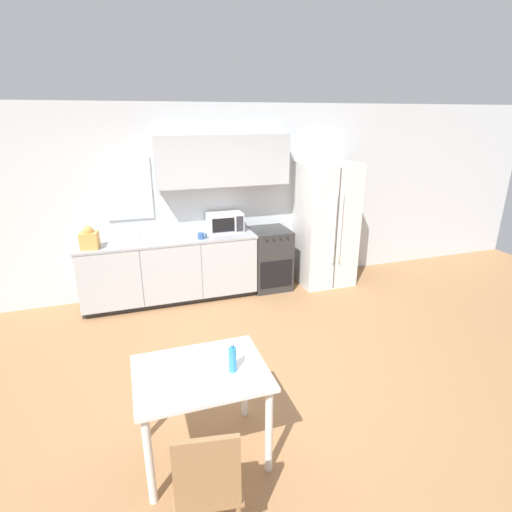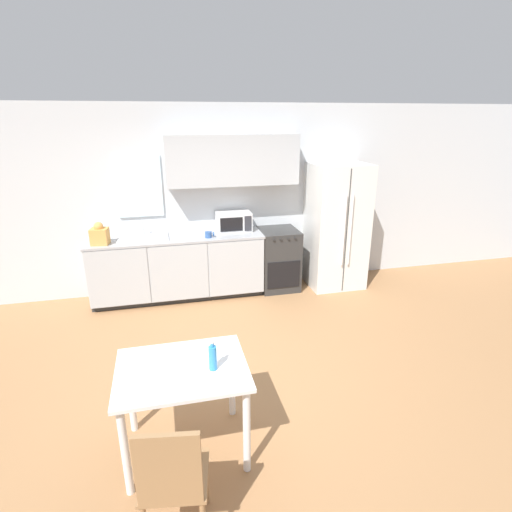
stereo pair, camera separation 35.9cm
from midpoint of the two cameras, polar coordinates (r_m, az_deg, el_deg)
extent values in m
plane|color=#9E7047|center=(4.34, -4.97, -16.24)|extent=(12.00, 12.00, 0.00)
cube|color=silver|center=(5.93, -10.68, 7.67)|extent=(12.00, 0.06, 2.70)
cube|color=silver|center=(5.80, -19.54, 9.09)|extent=(0.61, 0.04, 0.85)
cube|color=#B2B7BC|center=(5.73, -6.54, 13.42)|extent=(1.86, 0.32, 0.70)
cube|color=#333333|center=(6.01, -13.58, -5.58)|extent=(2.40, 0.54, 0.08)
cube|color=#B2B7BC|center=(5.81, -13.90, -1.70)|extent=(2.40, 0.60, 0.81)
cube|color=#B2B7BC|center=(5.53, -21.87, -3.66)|extent=(0.78, 0.01, 0.79)
cube|color=#B2B7BC|center=(5.52, -13.61, -2.80)|extent=(0.78, 0.01, 0.79)
cube|color=#B2B7BC|center=(5.63, -5.50, -1.89)|extent=(0.78, 0.01, 0.79)
cube|color=#9EA0A5|center=(5.67, -14.24, 2.28)|extent=(2.42, 0.63, 0.03)
cube|color=#2D2D2D|center=(6.09, 0.22, -0.38)|extent=(0.57, 0.60, 0.92)
cube|color=black|center=(5.87, 1.17, -2.62)|extent=(0.49, 0.01, 0.41)
cylinder|color=#262626|center=(5.63, -0.30, 2.35)|extent=(0.03, 0.02, 0.03)
cylinder|color=#262626|center=(5.66, 0.69, 2.45)|extent=(0.03, 0.02, 0.03)
cylinder|color=#262626|center=(5.70, 1.77, 2.55)|extent=(0.03, 0.02, 0.03)
cylinder|color=#262626|center=(5.73, 2.74, 2.64)|extent=(0.03, 0.02, 0.03)
cube|color=silver|center=(6.22, 8.23, 4.45)|extent=(0.81, 0.72, 1.87)
cube|color=#3F3F3F|center=(5.91, 9.79, 3.56)|extent=(0.01, 0.01, 1.81)
cylinder|color=silver|center=(5.86, 9.49, 3.81)|extent=(0.02, 0.02, 1.03)
cylinder|color=silver|center=(5.90, 10.36, 3.88)|extent=(0.02, 0.02, 1.03)
cube|color=#B7BABC|center=(5.66, -18.80, 2.04)|extent=(0.68, 0.43, 0.02)
cylinder|color=silver|center=(5.80, -18.92, 3.48)|extent=(0.02, 0.02, 0.19)
cylinder|color=silver|center=(5.71, -19.01, 4.10)|extent=(0.02, 0.14, 0.02)
cube|color=silver|center=(5.85, -6.25, 4.83)|extent=(0.50, 0.32, 0.27)
cube|color=black|center=(5.68, -6.48, 4.39)|extent=(0.32, 0.01, 0.20)
cube|color=#2D2D33|center=(5.74, -4.13, 4.60)|extent=(0.10, 0.01, 0.22)
cylinder|color=#335999|center=(5.55, -9.73, 2.82)|extent=(0.09, 0.09, 0.08)
torus|color=#335999|center=(5.56, -8.99, 2.94)|extent=(0.02, 0.07, 0.07)
cube|color=#DB994C|center=(5.54, -24.42, 2.01)|extent=(0.24, 0.21, 0.21)
sphere|color=#DB994C|center=(5.51, -24.61, 3.34)|extent=(0.14, 0.14, 0.12)
cube|color=white|center=(3.09, -11.35, -16.15)|extent=(0.97, 0.74, 0.03)
cylinder|color=white|center=(3.10, -18.62, -26.05)|extent=(0.06, 0.06, 0.73)
cylinder|color=white|center=(3.16, -1.70, -23.76)|extent=(0.06, 0.06, 0.73)
cylinder|color=white|center=(3.57, -18.75, -19.05)|extent=(0.06, 0.06, 0.73)
cylinder|color=white|center=(3.62, -4.67, -17.29)|extent=(0.06, 0.06, 0.73)
cube|color=#997047|center=(2.80, -11.14, -29.09)|extent=(0.46, 0.46, 0.02)
cube|color=#997047|center=(2.50, -11.67, -28.37)|extent=(0.37, 0.09, 0.48)
cylinder|color=#997047|center=(3.10, -14.36, -29.56)|extent=(0.03, 0.03, 0.43)
cylinder|color=#997047|center=(3.08, -7.13, -29.37)|extent=(0.03, 0.03, 0.43)
cylinder|color=#338CD8|center=(3.00, -6.91, -14.57)|extent=(0.06, 0.06, 0.19)
cylinder|color=#338CD8|center=(2.94, -7.00, -12.77)|extent=(0.03, 0.03, 0.03)
cylinder|color=white|center=(2.93, -7.02, -12.34)|extent=(0.03, 0.03, 0.02)
camera|label=1|loc=(0.18, -92.32, -0.82)|focal=28.00mm
camera|label=2|loc=(0.18, 87.68, 0.82)|focal=28.00mm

